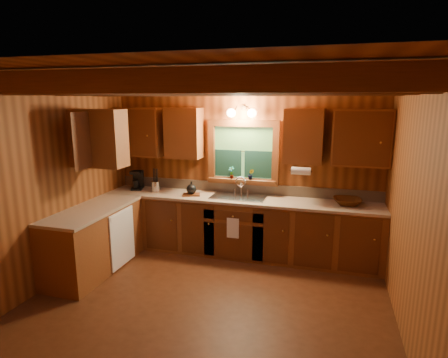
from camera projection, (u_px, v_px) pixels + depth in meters
The scene contains 20 objects.
room at pixel (204, 198), 4.07m from camera, with size 4.20×4.20×4.20m.
ceiling_beams at pixel (202, 86), 3.82m from camera, with size 4.20×2.54×0.18m.
base_cabinets at pixel (201, 230), 5.59m from camera, with size 4.20×2.22×0.86m.
countertop at pixel (202, 201), 5.50m from camera, with size 4.20×2.24×0.04m.
backsplash at pixel (243, 188), 5.91m from camera, with size 4.20×0.02×0.16m, color tan.
dishwasher_panel at pixel (122, 238), 5.29m from camera, with size 0.02×0.60×0.80m, color white.
upper_cabinets at pixel (199, 136), 5.45m from camera, with size 4.19×1.77×0.78m.
window at pixel (243, 154), 5.78m from camera, with size 1.12×0.08×1.00m.
window_sill at pixel (242, 180), 5.82m from camera, with size 1.06×0.14×0.04m, color brown.
wall_sconce at pixel (242, 113), 5.53m from camera, with size 0.45×0.21×0.17m.
paper_towel_roll at pixel (301, 171), 5.25m from camera, with size 0.11×0.11×0.27m, color white.
dish_towel at pixel (233, 228), 5.42m from camera, with size 0.18×0.01×0.30m, color white.
sink at pixel (239, 200), 5.67m from camera, with size 0.82×0.48×0.43m.
coffee_maker at pixel (137, 180), 6.16m from camera, with size 0.17×0.22×0.31m.
utensil_crock at pixel (155, 186), 6.01m from camera, with size 0.13×0.13×0.38m.
cutting_board at pixel (192, 195), 5.77m from camera, with size 0.26×0.18×0.02m, color #4F2611.
teakettle at pixel (191, 189), 5.75m from camera, with size 0.15×0.15×0.20m.
wicker_basket at pixel (347, 202), 5.25m from camera, with size 0.39×0.39×0.10m, color #48230C.
potted_plant_left at pixel (232, 172), 5.82m from camera, with size 0.10×0.07×0.20m, color #4F2611.
potted_plant_right at pixel (251, 174), 5.75m from camera, with size 0.09×0.07×0.17m, color #4F2611.
Camera 1 is at (1.30, -3.72, 2.36)m, focal length 29.87 mm.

